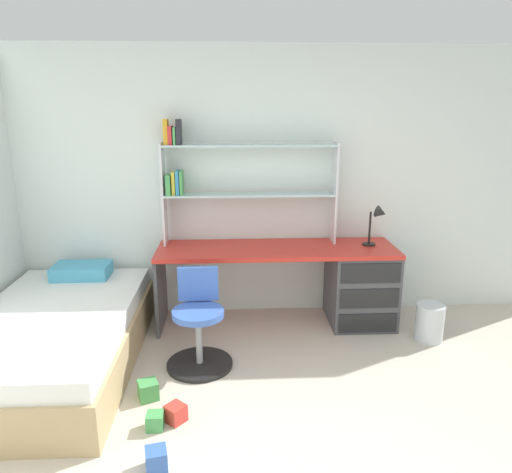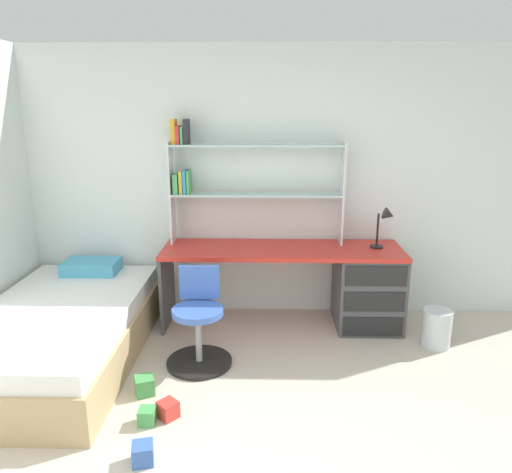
{
  "view_description": "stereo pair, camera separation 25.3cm",
  "coord_description": "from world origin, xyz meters",
  "px_view_note": "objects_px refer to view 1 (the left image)",
  "views": [
    {
      "loc": [
        -0.42,
        -1.95,
        1.98
      ],
      "look_at": [
        -0.25,
        1.53,
        1.03
      ],
      "focal_mm": 33.48,
      "sensor_mm": 36.0,
      "label": 1
    },
    {
      "loc": [
        -0.17,
        -1.95,
        1.98
      ],
      "look_at": [
        -0.25,
        1.53,
        1.03
      ],
      "focal_mm": 33.48,
      "sensor_mm": 36.0,
      "label": 2
    }
  ],
  "objects_px": {
    "desk": "(339,280)",
    "desk_lamp": "(378,219)",
    "bookshelf_hutch": "(229,174)",
    "toy_block_red_0": "(176,413)",
    "swivel_chair": "(199,330)",
    "waste_bin": "(430,322)",
    "toy_block_blue_1": "(156,459)",
    "bed_platform": "(55,339)",
    "toy_block_green_2": "(155,421)",
    "toy_block_green_5": "(148,390)"
  },
  "relations": [
    {
      "from": "desk",
      "to": "bookshelf_hutch",
      "type": "distance_m",
      "value": 1.42
    },
    {
      "from": "waste_bin",
      "to": "toy_block_green_5",
      "type": "relative_size",
      "value": 2.53
    },
    {
      "from": "desk",
      "to": "desk_lamp",
      "type": "bearing_deg",
      "value": 0.53
    },
    {
      "from": "desk_lamp",
      "to": "toy_block_red_0",
      "type": "height_order",
      "value": "desk_lamp"
    },
    {
      "from": "bookshelf_hutch",
      "to": "toy_block_red_0",
      "type": "relative_size",
      "value": 13.88
    },
    {
      "from": "toy_block_green_5",
      "to": "waste_bin",
      "type": "bearing_deg",
      "value": 18.33
    },
    {
      "from": "bed_platform",
      "to": "toy_block_green_5",
      "type": "xyz_separation_m",
      "value": [
        0.78,
        -0.47,
        -0.17
      ]
    },
    {
      "from": "swivel_chair",
      "to": "waste_bin",
      "type": "relative_size",
      "value": 2.34
    },
    {
      "from": "swivel_chair",
      "to": "bed_platform",
      "type": "relative_size",
      "value": 0.37
    },
    {
      "from": "bookshelf_hutch",
      "to": "toy_block_green_5",
      "type": "bearing_deg",
      "value": -112.98
    },
    {
      "from": "desk_lamp",
      "to": "toy_block_green_2",
      "type": "distance_m",
      "value": 2.55
    },
    {
      "from": "waste_bin",
      "to": "toy_block_red_0",
      "type": "height_order",
      "value": "waste_bin"
    },
    {
      "from": "desk",
      "to": "toy_block_blue_1",
      "type": "relative_size",
      "value": 18.2
    },
    {
      "from": "desk_lamp",
      "to": "desk",
      "type": "bearing_deg",
      "value": -179.47
    },
    {
      "from": "desk",
      "to": "bed_platform",
      "type": "xyz_separation_m",
      "value": [
        -2.38,
        -0.71,
        -0.18
      ]
    },
    {
      "from": "toy_block_green_2",
      "to": "toy_block_green_5",
      "type": "xyz_separation_m",
      "value": [
        -0.1,
        0.33,
        0.01
      ]
    },
    {
      "from": "desk",
      "to": "toy_block_green_2",
      "type": "relative_size",
      "value": 20.54
    },
    {
      "from": "toy_block_blue_1",
      "to": "desk",
      "type": "bearing_deg",
      "value": 52.28
    },
    {
      "from": "bookshelf_hutch",
      "to": "toy_block_red_0",
      "type": "bearing_deg",
      "value": -102.41
    },
    {
      "from": "desk",
      "to": "toy_block_green_2",
      "type": "distance_m",
      "value": 2.15
    },
    {
      "from": "bookshelf_hutch",
      "to": "bed_platform",
      "type": "relative_size",
      "value": 0.77
    },
    {
      "from": "bed_platform",
      "to": "toy_block_red_0",
      "type": "height_order",
      "value": "bed_platform"
    },
    {
      "from": "desk",
      "to": "swivel_chair",
      "type": "xyz_separation_m",
      "value": [
        -1.26,
        -0.72,
        -0.12
      ]
    },
    {
      "from": "desk_lamp",
      "to": "toy_block_blue_1",
      "type": "distance_m",
      "value": 2.73
    },
    {
      "from": "waste_bin",
      "to": "toy_block_green_2",
      "type": "height_order",
      "value": "waste_bin"
    },
    {
      "from": "toy_block_red_0",
      "to": "toy_block_green_5",
      "type": "distance_m",
      "value": 0.34
    },
    {
      "from": "swivel_chair",
      "to": "toy_block_red_0",
      "type": "xyz_separation_m",
      "value": [
        -0.11,
        -0.72,
        -0.24
      ]
    },
    {
      "from": "desk_lamp",
      "to": "toy_block_blue_1",
      "type": "height_order",
      "value": "desk_lamp"
    },
    {
      "from": "bed_platform",
      "to": "toy_block_green_5",
      "type": "distance_m",
      "value": 0.93
    },
    {
      "from": "toy_block_blue_1",
      "to": "toy_block_green_5",
      "type": "bearing_deg",
      "value": 103.16
    },
    {
      "from": "bookshelf_hutch",
      "to": "toy_block_blue_1",
      "type": "height_order",
      "value": "bookshelf_hutch"
    },
    {
      "from": "desk_lamp",
      "to": "waste_bin",
      "type": "distance_m",
      "value": 1.01
    },
    {
      "from": "toy_block_green_2",
      "to": "toy_block_green_5",
      "type": "bearing_deg",
      "value": 106.54
    },
    {
      "from": "desk",
      "to": "desk_lamp",
      "type": "height_order",
      "value": "desk_lamp"
    },
    {
      "from": "desk",
      "to": "toy_block_red_0",
      "type": "distance_m",
      "value": 2.02
    },
    {
      "from": "desk_lamp",
      "to": "toy_block_green_5",
      "type": "relative_size",
      "value": 2.96
    },
    {
      "from": "bed_platform",
      "to": "waste_bin",
      "type": "relative_size",
      "value": 6.32
    },
    {
      "from": "bed_platform",
      "to": "toy_block_green_2",
      "type": "relative_size",
      "value": 19.53
    },
    {
      "from": "waste_bin",
      "to": "toy_block_green_5",
      "type": "bearing_deg",
      "value": -161.67
    },
    {
      "from": "waste_bin",
      "to": "toy_block_green_2",
      "type": "xyz_separation_m",
      "value": [
        -2.22,
        -1.1,
        -0.11
      ]
    },
    {
      "from": "desk",
      "to": "desk_lamp",
      "type": "relative_size",
      "value": 5.67
    },
    {
      "from": "desk_lamp",
      "to": "toy_block_green_5",
      "type": "height_order",
      "value": "desk_lamp"
    },
    {
      "from": "desk_lamp",
      "to": "bed_platform",
      "type": "xyz_separation_m",
      "value": [
        -2.71,
        -0.71,
        -0.76
      ]
    },
    {
      "from": "bookshelf_hutch",
      "to": "swivel_chair",
      "type": "xyz_separation_m",
      "value": [
        -0.25,
        -0.92,
        -1.1
      ]
    },
    {
      "from": "desk",
      "to": "bed_platform",
      "type": "distance_m",
      "value": 2.49
    },
    {
      "from": "toy_block_red_0",
      "to": "toy_block_blue_1",
      "type": "distance_m",
      "value": 0.42
    },
    {
      "from": "desk_lamp",
      "to": "swivel_chair",
      "type": "distance_m",
      "value": 1.89
    },
    {
      "from": "bed_platform",
      "to": "toy_block_green_2",
      "type": "xyz_separation_m",
      "value": [
        0.88,
        -0.8,
        -0.18
      ]
    },
    {
      "from": "desk_lamp",
      "to": "toy_block_green_5",
      "type": "distance_m",
      "value": 2.44
    },
    {
      "from": "toy_block_blue_1",
      "to": "toy_block_green_2",
      "type": "height_order",
      "value": "toy_block_blue_1"
    }
  ]
}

